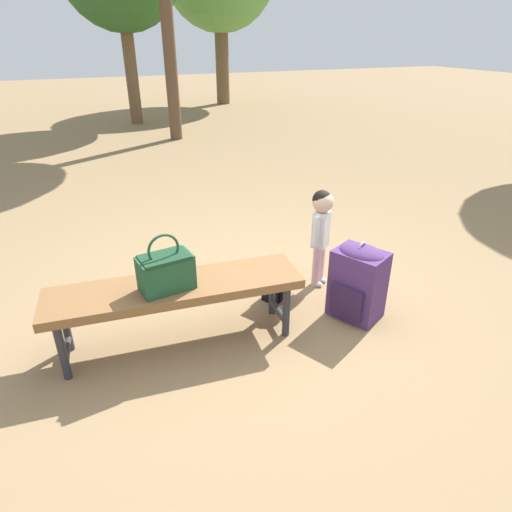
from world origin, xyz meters
The scene contains 6 objects.
ground_plane centered at (0.00, 0.00, 0.00)m, with size 40.00×40.00×0.00m, color #8C704C.
park_bench centered at (-0.63, -0.18, 0.39)m, with size 1.63×0.54×0.45m.
handbag centered at (-0.68, -0.22, 0.58)m, with size 0.34×0.23×0.37m.
child_standing centered at (0.61, 0.14, 0.53)m, with size 0.19×0.17×0.80m.
backpack_large centered at (0.63, -0.36, 0.29)m, with size 0.39×0.43×0.59m.
backpack_small centered at (0.19, 0.07, 0.16)m, with size 0.23×0.21×0.31m.
Camera 1 is at (-1.08, -2.58, 1.86)m, focal length 30.95 mm.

